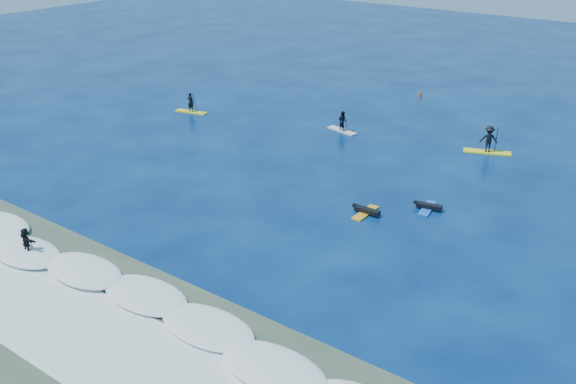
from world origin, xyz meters
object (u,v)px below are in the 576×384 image
Objects in this scene: prone_paddler_near at (366,211)px; marker_buoy at (420,94)px; prone_paddler_far at (428,207)px; wave_surfer at (26,242)px; sup_paddler_right at (489,141)px; sup_paddler_left at (191,105)px; sup_paddler_center at (342,123)px.

prone_paddler_near is 26.01m from marker_buoy.
prone_paddler_far is at bearing -63.22° from marker_buoy.
wave_surfer is at bearing 129.93° from prone_paddler_far.
sup_paddler_right is 31.85m from wave_surfer.
sup_paddler_right reaches higher than prone_paddler_far.
sup_paddler_left reaches higher than wave_surfer.
sup_paddler_left is 23.80m from prone_paddler_near.
wave_surfer is (-13.65, -28.77, -0.09)m from sup_paddler_right.
sup_paddler_center is 0.81× the size of sup_paddler_right.
sup_paddler_left is at bearing 171.49° from sup_paddler_right.
prone_paddler_near is at bearing -71.22° from marker_buoy.
sup_paddler_center is at bearing 169.43° from sup_paddler_right.
prone_paddler_near is at bearing -33.05° from sup_paddler_left.
wave_surfer reaches higher than marker_buoy.
sup_paddler_center reaches higher than prone_paddler_near.
wave_surfer is at bearing -94.61° from marker_buoy.
wave_surfer is (10.75, -23.03, 0.20)m from sup_paddler_left.
sup_paddler_left is 25.61m from prone_paddler_far.
wave_surfer is 3.40× the size of marker_buoy.
sup_paddler_left is at bearing -152.66° from sup_paddler_center.
sup_paddler_left is at bearing 68.83° from prone_paddler_near.
sup_paddler_center is at bearing 2.36° from sup_paddler_left.
prone_paddler_near is 3.74× the size of marker_buoy.
prone_paddler_near is at bearing 124.29° from prone_paddler_far.
prone_paddler_far is at bearing 52.72° from wave_surfer.
sup_paddler_right is 1.51× the size of prone_paddler_near.
prone_paddler_far is at bearing -45.61° from prone_paddler_near.
prone_paddler_near is at bearing -120.28° from sup_paddler_right.
wave_surfer is at bearing -137.13° from sup_paddler_right.
sup_paddler_center reaches higher than marker_buoy.
sup_paddler_center is 1.22× the size of prone_paddler_far.
marker_buoy is (13.92, 16.31, -0.37)m from sup_paddler_left.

